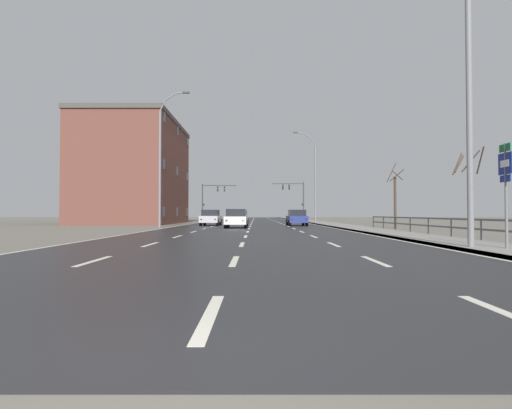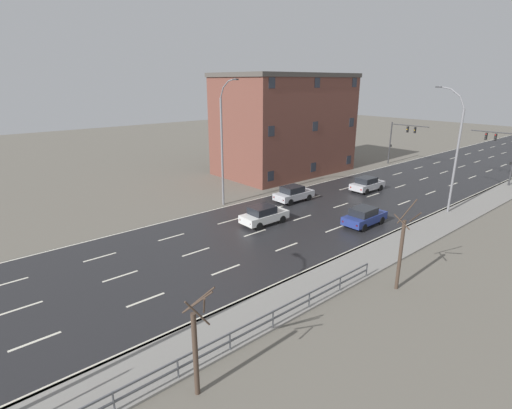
# 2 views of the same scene
# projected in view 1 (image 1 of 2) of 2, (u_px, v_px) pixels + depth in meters

# --- Properties ---
(ground_plane) EXTENTS (160.00, 160.00, 0.12)m
(ground_plane) POSITION_uv_depth(u_px,v_px,m) (254.00, 224.00, 50.69)
(ground_plane) COLOR #666056
(road_asphalt_strip) EXTENTS (14.00, 120.00, 0.03)m
(road_asphalt_strip) POSITION_uv_depth(u_px,v_px,m) (254.00, 221.00, 62.68)
(road_asphalt_strip) COLOR #232326
(road_asphalt_strip) RESTS_ON ground
(sidewalk_right) EXTENTS (3.00, 120.00, 0.12)m
(sidewalk_right) POSITION_uv_depth(u_px,v_px,m) (309.00, 221.00, 62.65)
(sidewalk_right) COLOR gray
(sidewalk_right) RESTS_ON ground
(guardrail) EXTENTS (0.07, 25.75, 1.00)m
(guardrail) POSITION_uv_depth(u_px,v_px,m) (454.00, 224.00, 19.26)
(guardrail) COLOR #515459
(guardrail) RESTS_ON ground
(street_lamp_foreground) EXTENTS (2.39, 0.24, 11.44)m
(street_lamp_foreground) POSITION_uv_depth(u_px,v_px,m) (467.00, 80.00, 13.38)
(street_lamp_foreground) COLOR slate
(street_lamp_foreground) RESTS_ON ground
(street_lamp_midground) EXTENTS (2.72, 0.24, 10.97)m
(street_lamp_midground) POSITION_uv_depth(u_px,v_px,m) (316.00, 179.00, 48.15)
(street_lamp_midground) COLOR slate
(street_lamp_midground) RESTS_ON ground
(street_lamp_left_bank) EXTENTS (2.57, 0.24, 11.59)m
(street_lamp_left_bank) POSITION_uv_depth(u_px,v_px,m) (164.00, 161.00, 34.32)
(street_lamp_left_bank) COLOR slate
(street_lamp_left_bank) RESTS_ON ground
(highway_sign) EXTENTS (0.09, 0.68, 3.43)m
(highway_sign) POSITION_uv_depth(u_px,v_px,m) (508.00, 182.00, 12.69)
(highway_sign) COLOR slate
(highway_sign) RESTS_ON ground
(traffic_signal_right) EXTENTS (5.01, 0.36, 6.10)m
(traffic_signal_right) POSITION_uv_depth(u_px,v_px,m) (298.00, 194.00, 62.69)
(traffic_signal_right) COLOR #38383A
(traffic_signal_right) RESTS_ON ground
(traffic_signal_left) EXTENTS (5.42, 0.36, 5.88)m
(traffic_signal_left) POSITION_uv_depth(u_px,v_px,m) (213.00, 195.00, 63.77)
(traffic_signal_left) COLOR #38383A
(traffic_signal_left) RESTS_ON ground
(car_distant) EXTENTS (1.89, 4.13, 1.57)m
(car_distant) POSITION_uv_depth(u_px,v_px,m) (238.00, 218.00, 33.59)
(car_distant) COLOR silver
(car_distant) RESTS_ON ground
(car_near_left) EXTENTS (1.90, 4.14, 1.57)m
(car_near_left) POSITION_uv_depth(u_px,v_px,m) (213.00, 218.00, 40.04)
(car_near_left) COLOR #B7B7BC
(car_near_left) RESTS_ON ground
(car_mid_centre) EXTENTS (1.89, 4.13, 1.57)m
(car_mid_centre) POSITION_uv_depth(u_px,v_px,m) (299.00, 218.00, 39.59)
(car_mid_centre) COLOR navy
(car_mid_centre) RESTS_ON ground
(car_near_right) EXTENTS (1.89, 4.12, 1.57)m
(car_near_right) POSITION_uv_depth(u_px,v_px,m) (242.00, 217.00, 48.69)
(car_near_right) COLOR #B7B7BC
(car_near_right) RESTS_ON ground
(brick_building) EXTENTS (10.36, 16.77, 12.28)m
(brick_building) POSITION_uv_depth(u_px,v_px,m) (137.00, 172.00, 48.81)
(brick_building) COLOR brown
(brick_building) RESTS_ON ground
(bare_tree_near) EXTENTS (1.45, 1.48, 4.39)m
(bare_tree_near) POSITION_uv_depth(u_px,v_px,m) (473.00, 195.00, 19.54)
(bare_tree_near) COLOR #423328
(bare_tree_near) RESTS_ON ground
(bare_tree_mid) EXTENTS (1.39, 1.46, 5.34)m
(bare_tree_mid) POSITION_uv_depth(u_px,v_px,m) (397.00, 199.00, 32.42)
(bare_tree_mid) COLOR #423328
(bare_tree_mid) RESTS_ON ground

